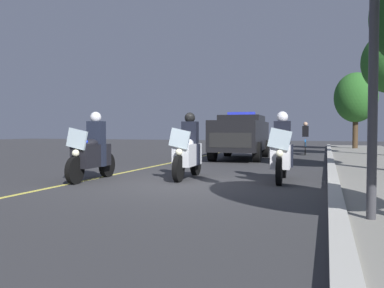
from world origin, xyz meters
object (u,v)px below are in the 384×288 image
(cyclist_background, at_px, (305,138))
(police_motorcycle_lead_right, at_px, (188,152))
(police_motorcycle_trailing, at_px, (282,153))
(police_suv, at_px, (241,135))
(tree_behind_suv, at_px, (356,98))
(police_motorcycle_lead_left, at_px, (92,152))

(cyclist_background, bearing_deg, police_motorcycle_lead_right, -11.59)
(police_motorcycle_trailing, xyz_separation_m, police_suv, (-7.03, -2.49, 0.37))
(police_suv, distance_m, cyclist_background, 4.92)
(police_motorcycle_trailing, distance_m, tree_behind_suv, 17.88)
(police_motorcycle_trailing, distance_m, cyclist_background, 11.27)
(police_suv, relative_size, cyclist_background, 2.83)
(cyclist_background, bearing_deg, police_motorcycle_trailing, 0.02)
(police_suv, distance_m, tree_behind_suv, 11.91)
(police_motorcycle_lead_right, bearing_deg, tree_behind_suv, 163.79)
(police_motorcycle_trailing, bearing_deg, cyclist_background, -179.98)
(police_motorcycle_trailing, height_order, tree_behind_suv, tree_behind_suv)
(police_suv, height_order, cyclist_background, police_suv)
(tree_behind_suv, bearing_deg, police_suv, -26.80)
(police_motorcycle_lead_right, relative_size, police_motorcycle_trailing, 1.00)
(police_motorcycle_lead_left, xyz_separation_m, tree_behind_suv, (-18.82, 7.27, 2.65))
(police_motorcycle_trailing, relative_size, tree_behind_suv, 0.44)
(police_suv, height_order, tree_behind_suv, tree_behind_suv)
(police_motorcycle_lead_right, bearing_deg, cyclist_background, 168.41)
(tree_behind_suv, bearing_deg, police_motorcycle_lead_right, -16.21)
(police_suv, bearing_deg, police_motorcycle_lead_right, 1.04)
(police_motorcycle_lead_right, bearing_deg, police_motorcycle_trailing, 95.39)
(police_motorcycle_lead_left, distance_m, police_motorcycle_lead_right, 2.41)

